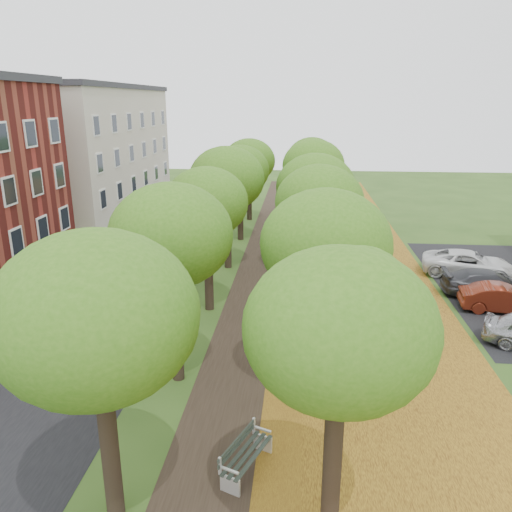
% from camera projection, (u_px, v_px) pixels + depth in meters
% --- Properties ---
extents(street_asphalt, '(8.00, 70.00, 0.01)m').
position_uv_depth(street_asphalt, '(120.00, 282.00, 26.10)').
color(street_asphalt, black).
rests_on(street_asphalt, ground).
extents(footpath, '(3.20, 70.00, 0.01)m').
position_uv_depth(footpath, '(263.00, 287.00, 25.47)').
color(footpath, black).
rests_on(footpath, ground).
extents(leaf_verge, '(7.50, 70.00, 0.01)m').
position_uv_depth(leaf_verge, '(362.00, 290.00, 25.04)').
color(leaf_verge, '#B07F20').
rests_on(leaf_verge, ground).
extents(tree_row_west, '(3.99, 33.99, 6.48)m').
position_uv_depth(tree_row_west, '(218.00, 194.00, 24.24)').
color(tree_row_west, black).
rests_on(tree_row_west, ground).
extents(tree_row_east, '(3.99, 33.99, 6.48)m').
position_uv_depth(tree_row_east, '(317.00, 196.00, 23.83)').
color(tree_row_east, black).
rests_on(tree_row_east, ground).
extents(building_cream, '(10.30, 20.30, 10.40)m').
position_uv_depth(building_cream, '(80.00, 148.00, 42.47)').
color(building_cream, beige).
rests_on(building_cream, ground).
extents(bench, '(1.24, 1.98, 0.91)m').
position_uv_depth(bench, '(245.00, 454.00, 12.72)').
color(bench, '#262F29').
rests_on(bench, ground).
extents(car_red, '(3.86, 1.72, 1.23)m').
position_uv_depth(car_red, '(503.00, 299.00, 22.35)').
color(car_red, maroon).
rests_on(car_red, ground).
extents(car_grey, '(4.38, 1.85, 1.26)m').
position_uv_depth(car_grey, '(488.00, 283.00, 24.19)').
color(car_grey, '#2F3034').
rests_on(car_grey, ground).
extents(car_white, '(5.25, 3.33, 1.35)m').
position_uv_depth(car_white, '(469.00, 264.00, 26.94)').
color(car_white, silver).
rests_on(car_white, ground).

